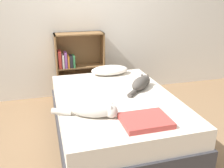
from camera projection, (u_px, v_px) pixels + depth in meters
ground_plane at (115, 134)px, 3.00m from camera, size 8.00×8.00×0.00m
wall_back at (90, 16)px, 3.83m from camera, size 8.00×0.06×2.50m
bed at (115, 116)px, 2.92m from camera, size 1.34×1.92×0.49m
pillow at (110, 70)px, 3.56m from camera, size 0.53×0.28×0.13m
cat_light at (93, 110)px, 2.35m from camera, size 0.61×0.35×0.15m
cat_dark at (141, 83)px, 3.04m from camera, size 0.41×0.42×0.16m
bookshelf at (78, 65)px, 3.89m from camera, size 0.73×0.26×1.03m
blanket_fold at (145, 121)px, 2.25m from camera, size 0.43×0.35×0.05m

